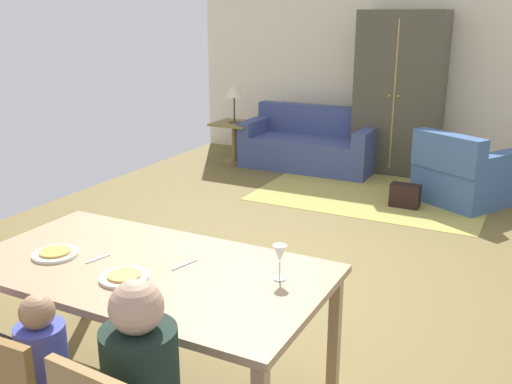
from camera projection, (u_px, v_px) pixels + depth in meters
ground_plane at (316, 249)px, 5.26m from camera, size 6.40×6.77×0.02m
back_wall at (412, 68)px, 7.78m from camera, size 6.40×0.10×2.70m
dining_table at (147, 277)px, 3.10m from camera, size 1.95×1.03×0.76m
plate_near_man at (55, 254)px, 3.21m from camera, size 0.25×0.25×0.02m
pizza_near_man at (55, 252)px, 3.20m from camera, size 0.17×0.17×0.01m
plate_near_child at (124, 278)px, 2.92m from camera, size 0.25×0.25×0.02m
pizza_near_child at (124, 275)px, 2.92m from camera, size 0.17×0.17×0.01m
wine_glass at (280, 255)px, 2.89m from camera, size 0.07×0.07×0.19m
fork at (98, 259)px, 3.16m from camera, size 0.05×0.15×0.01m
knife at (184, 265)px, 3.09m from camera, size 0.06×0.17×0.01m
area_rug at (372, 194)px, 6.84m from camera, size 2.60×1.80×0.01m
couch at (311, 146)px, 7.97m from camera, size 1.81×0.86×0.82m
armchair at (463, 175)px, 6.45m from camera, size 1.16×1.17×0.82m
armoire at (399, 93)px, 7.56m from camera, size 1.10×0.59×2.10m
side_table at (235, 137)px, 8.20m from camera, size 0.56×0.56×0.58m
table_lamp at (234, 92)px, 8.01m from camera, size 0.26×0.26×0.54m
handbag at (405, 196)px, 6.35m from camera, size 0.32×0.16×0.26m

